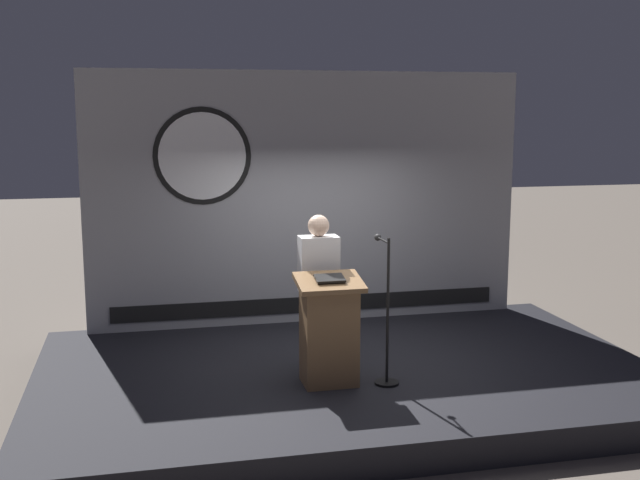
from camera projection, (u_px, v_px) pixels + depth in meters
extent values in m
plane|color=#6B6056|center=(345.00, 393.00, 8.23)|extent=(40.00, 40.00, 0.00)
cube|color=black|center=(345.00, 379.00, 8.21)|extent=(6.40, 4.00, 0.30)
cube|color=#9E9EA3|center=(309.00, 198.00, 9.70)|extent=(5.48, 0.10, 3.14)
cylinder|color=black|center=(202.00, 156.00, 9.27)|extent=(1.17, 0.02, 1.17)
cylinder|color=white|center=(202.00, 156.00, 9.26)|extent=(1.05, 0.02, 1.05)
cube|color=black|center=(310.00, 304.00, 9.87)|extent=(4.93, 0.02, 0.20)
cube|color=olive|center=(329.00, 335.00, 7.58)|extent=(0.52, 0.40, 0.99)
cube|color=olive|center=(329.00, 282.00, 7.49)|extent=(0.64, 0.50, 0.14)
cube|color=black|center=(330.00, 278.00, 7.46)|extent=(0.28, 0.20, 0.06)
cylinder|color=black|center=(319.00, 330.00, 8.05)|extent=(0.26, 0.26, 0.82)
cube|color=white|center=(319.00, 264.00, 7.94)|extent=(0.40, 0.24, 0.58)
sphere|color=beige|center=(319.00, 226.00, 7.87)|extent=(0.22, 0.22, 0.22)
cylinder|color=black|center=(387.00, 383.00, 7.63)|extent=(0.24, 0.24, 0.02)
cylinder|color=black|center=(388.00, 312.00, 7.51)|extent=(0.03, 0.03, 1.46)
cylinder|color=black|center=(383.00, 240.00, 7.57)|extent=(0.02, 0.36, 0.02)
sphere|color=#262626|center=(378.00, 237.00, 7.74)|extent=(0.07, 0.07, 0.07)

